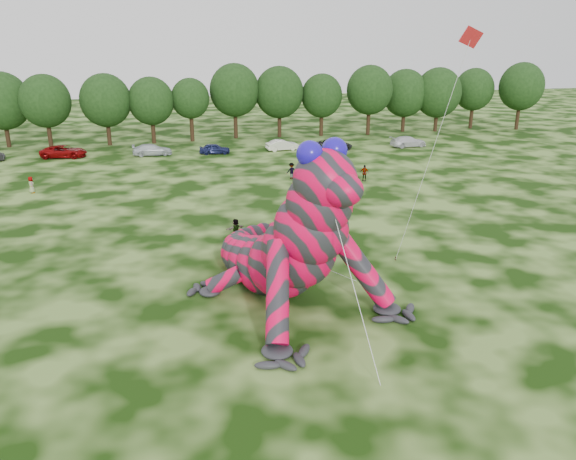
{
  "coord_description": "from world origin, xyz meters",
  "views": [
    {
      "loc": [
        -3.44,
        -22.46,
        13.98
      ],
      "look_at": [
        3.02,
        5.67,
        4.0
      ],
      "focal_mm": 35.0,
      "sensor_mm": 36.0,
      "label": 1
    }
  ],
  "objects_px": {
    "tree_14": "(404,101)",
    "tree_16": "(473,98)",
    "tree_13": "(369,100)",
    "spectator_3": "(364,173)",
    "tree_9": "(191,110)",
    "car_3": "(152,150)",
    "car_5": "(282,145)",
    "tree_6": "(46,111)",
    "car_2": "(64,152)",
    "tree_7": "(106,110)",
    "tree_15": "(438,100)",
    "spectator_5": "(236,229)",
    "car_6": "(333,145)",
    "spectator_4": "(31,185)",
    "tree_10": "(235,101)",
    "spectator_2": "(291,171)",
    "car_4": "(215,149)",
    "tree_5": "(3,110)",
    "tree_17": "(520,96)",
    "inflatable_gecko": "(268,213)",
    "tree_8": "(152,110)",
    "flying_kite": "(465,56)",
    "tree_11": "(279,102)",
    "car_7": "(408,142)",
    "tree_12": "(322,105)"
  },
  "relations": [
    {
      "from": "tree_8",
      "to": "spectator_4",
      "type": "bearing_deg",
      "value": -115.09
    },
    {
      "from": "car_4",
      "to": "car_6",
      "type": "relative_size",
      "value": 0.74
    },
    {
      "from": "tree_7",
      "to": "tree_9",
      "type": "height_order",
      "value": "tree_7"
    },
    {
      "from": "tree_7",
      "to": "car_2",
      "type": "distance_m",
      "value": 9.71
    },
    {
      "from": "tree_6",
      "to": "car_6",
      "type": "height_order",
      "value": "tree_6"
    },
    {
      "from": "spectator_2",
      "to": "tree_8",
      "type": "bearing_deg",
      "value": -68.73
    },
    {
      "from": "tree_9",
      "to": "car_3",
      "type": "xyz_separation_m",
      "value": [
        -5.52,
        -8.9,
        -3.65
      ]
    },
    {
      "from": "car_5",
      "to": "spectator_3",
      "type": "xyz_separation_m",
      "value": [
        4.7,
        -17.62,
        0.12
      ]
    },
    {
      "from": "tree_15",
      "to": "car_3",
      "type": "height_order",
      "value": "tree_15"
    },
    {
      "from": "car_2",
      "to": "car_6",
      "type": "distance_m",
      "value": 33.42
    },
    {
      "from": "car_4",
      "to": "spectator_3",
      "type": "bearing_deg",
      "value": -137.03
    },
    {
      "from": "car_3",
      "to": "tree_13",
      "type": "bearing_deg",
      "value": -76.96
    },
    {
      "from": "tree_10",
      "to": "car_3",
      "type": "xyz_separation_m",
      "value": [
        -11.85,
        -10.13,
        -4.56
      ]
    },
    {
      "from": "flying_kite",
      "to": "tree_5",
      "type": "height_order",
      "value": "flying_kite"
    },
    {
      "from": "inflatable_gecko",
      "to": "tree_13",
      "type": "relative_size",
      "value": 1.88
    },
    {
      "from": "tree_13",
      "to": "tree_14",
      "type": "distance_m",
      "value": 6.54
    },
    {
      "from": "flying_kite",
      "to": "tree_6",
      "type": "relative_size",
      "value": 1.56
    },
    {
      "from": "tree_14",
      "to": "tree_16",
      "type": "distance_m",
      "value": 12.01
    },
    {
      "from": "tree_5",
      "to": "car_4",
      "type": "bearing_deg",
      "value": -22.39
    },
    {
      "from": "tree_13",
      "to": "spectator_2",
      "type": "xyz_separation_m",
      "value": [
        -17.53,
        -24.39,
        -4.22
      ]
    },
    {
      "from": "car_5",
      "to": "tree_5",
      "type": "bearing_deg",
      "value": 66.0
    },
    {
      "from": "tree_11",
      "to": "spectator_5",
      "type": "distance_m",
      "value": 44.4
    },
    {
      "from": "tree_5",
      "to": "tree_9",
      "type": "xyz_separation_m",
      "value": [
        24.19,
        -1.09,
        -0.56
      ]
    },
    {
      "from": "tree_10",
      "to": "spectator_2",
      "type": "xyz_separation_m",
      "value": [
        2.2,
        -25.85,
        -4.41
      ]
    },
    {
      "from": "tree_6",
      "to": "car_2",
      "type": "height_order",
      "value": "tree_6"
    },
    {
      "from": "tree_11",
      "to": "spectator_4",
      "type": "distance_m",
      "value": 39.01
    },
    {
      "from": "tree_6",
      "to": "inflatable_gecko",
      "type": "bearing_deg",
      "value": -68.52
    },
    {
      "from": "car_7",
      "to": "spectator_5",
      "type": "height_order",
      "value": "spectator_5"
    },
    {
      "from": "car_5",
      "to": "spectator_4",
      "type": "distance_m",
      "value": 31.33
    },
    {
      "from": "tree_5",
      "to": "inflatable_gecko",
      "type": "bearing_deg",
      "value": -64.0
    },
    {
      "from": "car_3",
      "to": "car_5",
      "type": "distance_m",
      "value": 16.4
    },
    {
      "from": "spectator_3",
      "to": "tree_7",
      "type": "bearing_deg",
      "value": 161.11
    },
    {
      "from": "tree_16",
      "to": "tree_17",
      "type": "distance_m",
      "value": 7.06
    },
    {
      "from": "car_5",
      "to": "spectator_5",
      "type": "distance_m",
      "value": 33.79
    },
    {
      "from": "tree_6",
      "to": "tree_9",
      "type": "relative_size",
      "value": 1.09
    },
    {
      "from": "tree_14",
      "to": "tree_16",
      "type": "xyz_separation_m",
      "value": [
        11.99,
        0.65,
        -0.01
      ]
    },
    {
      "from": "tree_15",
      "to": "spectator_5",
      "type": "height_order",
      "value": "tree_15"
    },
    {
      "from": "tree_16",
      "to": "car_2",
      "type": "distance_m",
      "value": 61.32
    },
    {
      "from": "car_6",
      "to": "spectator_4",
      "type": "relative_size",
      "value": 3.32
    },
    {
      "from": "tree_13",
      "to": "spectator_3",
      "type": "bearing_deg",
      "value": -111.33
    },
    {
      "from": "inflatable_gecko",
      "to": "spectator_3",
      "type": "bearing_deg",
      "value": 34.98
    },
    {
      "from": "inflatable_gecko",
      "to": "flying_kite",
      "type": "bearing_deg",
      "value": -27.17
    },
    {
      "from": "tree_6",
      "to": "tree_7",
      "type": "relative_size",
      "value": 1.0
    },
    {
      "from": "tree_11",
      "to": "car_3",
      "type": "height_order",
      "value": "tree_11"
    },
    {
      "from": "tree_12",
      "to": "tree_6",
      "type": "bearing_deg",
      "value": -178.39
    },
    {
      "from": "tree_14",
      "to": "tree_16",
      "type": "bearing_deg",
      "value": 3.1
    },
    {
      "from": "tree_15",
      "to": "spectator_2",
      "type": "distance_m",
      "value": 38.43
    },
    {
      "from": "tree_7",
      "to": "car_5",
      "type": "relative_size",
      "value": 2.24
    },
    {
      "from": "spectator_2",
      "to": "tree_5",
      "type": "bearing_deg",
      "value": -46.55
    },
    {
      "from": "tree_16",
      "to": "spectator_2",
      "type": "bearing_deg",
      "value": -143.39
    }
  ]
}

